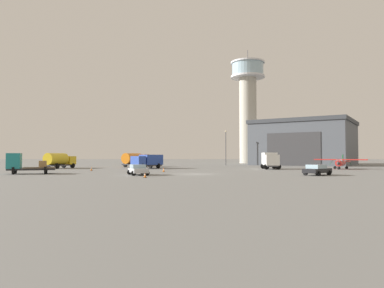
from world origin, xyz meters
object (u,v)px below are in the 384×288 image
truck_flatbed_teal (21,164)px  traffic_cone_near_right (90,169)px  traffic_cone_near_left (162,170)px  airplane_red (339,162)px  truck_box_blue (146,161)px  truck_fuel_tanker_yellow (57,160)px  car_black (315,169)px  truck_fuel_tanker_orange (133,159)px  light_post_east (224,145)px  truck_box_white (268,160)px  car_silver (136,169)px  traffic_cone_mid_apron (143,175)px  control_tower (246,101)px

truck_flatbed_teal → traffic_cone_near_right: bearing=-141.8°
traffic_cone_near_left → airplane_red: bearing=19.1°
truck_box_blue → traffic_cone_near_right: truck_box_blue is taller
truck_fuel_tanker_yellow → car_black: 48.40m
truck_fuel_tanker_orange → truck_box_blue: truck_fuel_tanker_orange is taller
truck_box_blue → light_post_east: (17.49, 23.53, 3.84)m
car_black → traffic_cone_near_right: size_ratio=6.93×
truck_fuel_tanker_orange → truck_box_white: bearing=-85.5°
truck_box_white → car_silver: (-21.56, -19.93, -0.97)m
traffic_cone_mid_apron → traffic_cone_near_left: bearing=86.1°
truck_box_white → truck_box_blue: (-23.20, 2.74, -0.17)m
truck_box_white → traffic_cone_mid_apron: (-19.91, -25.39, -1.42)m
car_silver → traffic_cone_near_left: size_ratio=7.18×
airplane_red → car_silver: airplane_red is taller
control_tower → car_silver: control_tower is taller
truck_fuel_tanker_orange → truck_flatbed_teal: 31.04m
car_silver → light_post_east: light_post_east is taller
truck_flatbed_teal → traffic_cone_near_right: truck_flatbed_teal is taller
traffic_cone_near_left → car_black: bearing=-24.5°
car_silver → light_post_east: size_ratio=0.52×
truck_box_white → truck_box_blue: size_ratio=1.02×
control_tower → truck_fuel_tanker_orange: size_ratio=5.14×
truck_box_white → light_post_east: size_ratio=0.69×
control_tower → car_silver: 76.15m
airplane_red → light_post_east: bearing=-114.1°
truck_fuel_tanker_orange → light_post_east: size_ratio=0.80×
truck_fuel_tanker_orange → car_black: bearing=-110.5°
airplane_red → truck_fuel_tanker_orange: truck_fuel_tanker_orange is taller
car_black → truck_flatbed_teal: bearing=133.1°
truck_fuel_tanker_yellow → car_black: size_ratio=1.66×
airplane_red → traffic_cone_mid_apron: airplane_red is taller
car_black → light_post_east: (-7.09, 46.77, 4.64)m
truck_fuel_tanker_orange → car_black: truck_fuel_tanker_orange is taller
airplane_red → truck_fuel_tanker_yellow: truck_fuel_tanker_yellow is taller
truck_flatbed_teal → airplane_red: bearing=179.3°
truck_box_white → traffic_cone_near_right: truck_box_white is taller
control_tower → truck_flatbed_teal: control_tower is taller
truck_fuel_tanker_yellow → light_post_east: (34.94, 22.79, 3.73)m
truck_fuel_tanker_yellow → truck_box_white: bearing=-75.7°
light_post_east → traffic_cone_mid_apron: size_ratio=15.80×
car_black → traffic_cone_near_right: (-32.65, 13.38, -0.43)m
control_tower → truck_fuel_tanker_orange: control_tower is taller
truck_fuel_tanker_yellow → truck_box_blue: truck_fuel_tanker_yellow is taller
car_silver → traffic_cone_mid_apron: size_ratio=8.29×
traffic_cone_near_left → traffic_cone_near_right: 12.99m
truck_box_white → truck_flatbed_teal: (-37.74, -17.26, -0.35)m
car_black → truck_box_blue: bearing=94.4°
truck_fuel_tanker_orange → light_post_east: light_post_east is taller
airplane_red → traffic_cone_mid_apron: bearing=-22.1°
control_tower → car_black: size_ratio=8.50×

